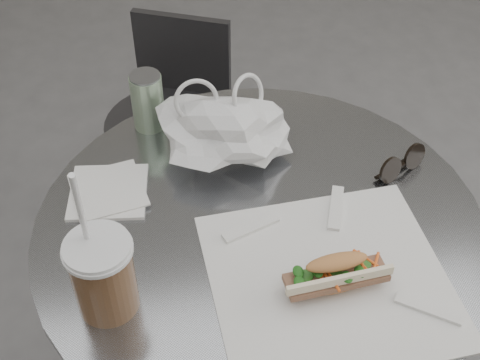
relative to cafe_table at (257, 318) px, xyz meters
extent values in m
cylinder|color=slate|center=(0.00, 0.00, -0.10)|extent=(0.08, 0.08, 0.71)
cylinder|color=slate|center=(0.00, 0.00, 0.26)|extent=(0.76, 0.76, 0.02)
cylinder|color=#2C2C2F|center=(-0.12, 0.69, -0.46)|extent=(0.31, 0.31, 0.02)
cylinder|color=#2C2C2F|center=(-0.12, 0.69, -0.26)|extent=(0.05, 0.05, 0.41)
cylinder|color=#2C2C2F|center=(-0.12, 0.69, -0.06)|extent=(0.34, 0.34, 0.02)
cube|color=#2C2C2F|center=(-0.05, 0.84, 0.07)|extent=(0.26, 0.13, 0.24)
cube|color=white|center=(0.08, -0.13, 0.28)|extent=(0.38, 0.36, 0.00)
ellipsoid|color=#D0844F|center=(0.09, -0.15, 0.29)|extent=(0.20, 0.08, 0.02)
cube|color=brown|center=(0.09, -0.15, 0.30)|extent=(0.16, 0.06, 0.01)
ellipsoid|color=#D0844F|center=(0.09, -0.14, 0.33)|extent=(0.20, 0.09, 0.04)
cylinder|color=brown|center=(-0.25, -0.12, 0.34)|extent=(0.09, 0.09, 0.12)
cylinder|color=silver|center=(-0.25, -0.12, 0.40)|extent=(0.10, 0.10, 0.01)
cylinder|color=white|center=(-0.26, -0.11, 0.45)|extent=(0.02, 0.07, 0.23)
cylinder|color=black|center=(0.25, 0.07, 0.30)|extent=(0.05, 0.04, 0.05)
cylinder|color=black|center=(0.30, 0.09, 0.30)|extent=(0.05, 0.04, 0.05)
cube|color=black|center=(0.27, 0.08, 0.29)|extent=(0.02, 0.01, 0.00)
cube|color=white|center=(-0.25, 0.12, 0.28)|extent=(0.15, 0.15, 0.01)
cube|color=white|center=(-0.25, 0.12, 0.28)|extent=(0.14, 0.14, 0.00)
cylinder|color=#5D8F53|center=(-0.16, 0.29, 0.33)|extent=(0.06, 0.06, 0.11)
cylinder|color=slate|center=(-0.16, 0.29, 0.39)|extent=(0.06, 0.06, 0.00)
camera|label=1|loc=(-0.16, -0.73, 1.11)|focal=50.00mm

